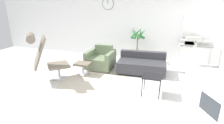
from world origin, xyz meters
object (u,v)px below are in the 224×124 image
(lounge_chair, at_px, (44,53))
(shelf_unit, at_px, (193,42))
(ottoman, at_px, (83,66))
(side_table, at_px, (152,78))
(potted_plant, at_px, (137,46))
(armchair_red, at_px, (101,60))
(crt_television, at_px, (221,106))
(couch_low, at_px, (142,65))

(lounge_chair, distance_m, shelf_unit, 4.77)
(ottoman, xyz_separation_m, side_table, (2.11, -0.61, 0.14))
(potted_plant, bearing_deg, shelf_unit, 5.26)
(ottoman, bearing_deg, armchair_red, 63.71)
(potted_plant, relative_size, shelf_unit, 0.76)
(lounge_chair, bearing_deg, armchair_red, 98.60)
(lounge_chair, relative_size, crt_television, 1.86)
(lounge_chair, distance_m, armchair_red, 1.84)
(armchair_red, bearing_deg, crt_television, 149.93)
(ottoman, height_order, couch_low, couch_low)
(ottoman, height_order, crt_television, crt_television)
(lounge_chair, xyz_separation_m, armchair_red, (1.10, 1.38, -0.51))
(couch_low, relative_size, side_table, 3.21)
(crt_television, xyz_separation_m, potted_plant, (-2.10, 2.96, 0.29))
(potted_plant, bearing_deg, crt_television, -54.61)
(side_table, relative_size, shelf_unit, 0.28)
(armchair_red, xyz_separation_m, side_table, (1.78, -1.27, 0.13))
(ottoman, xyz_separation_m, armchair_red, (0.33, 0.67, 0.01))
(side_table, bearing_deg, lounge_chair, -177.82)
(ottoman, distance_m, shelf_unit, 3.77)
(crt_television, bearing_deg, lounge_chair, 55.89)
(side_table, distance_m, potted_plant, 2.52)
(couch_low, height_order, potted_plant, potted_plant)
(lounge_chair, relative_size, couch_low, 0.90)
(armchair_red, distance_m, side_table, 2.20)
(lounge_chair, distance_m, couch_low, 2.90)
(ottoman, xyz_separation_m, couch_low, (1.67, 0.75, -0.04))
(couch_low, distance_m, potted_plant, 1.14)
(armchair_red, height_order, side_table, armchair_red)
(crt_television, relative_size, shelf_unit, 0.43)
(crt_television, distance_m, shelf_unit, 3.18)
(side_table, bearing_deg, armchair_red, 144.48)
(couch_low, bearing_deg, crt_television, 128.96)
(lounge_chair, xyz_separation_m, shelf_unit, (3.96, 2.67, 0.02))
(lounge_chair, bearing_deg, ottoman, 90.00)
(couch_low, height_order, side_table, couch_low)
(armchair_red, bearing_deg, couch_low, -175.79)
(ottoman, relative_size, shelf_unit, 0.27)
(armchair_red, bearing_deg, lounge_chair, 52.18)
(side_table, xyz_separation_m, crt_television, (1.31, -0.57, -0.14))
(ottoman, bearing_deg, shelf_unit, 31.50)
(ottoman, xyz_separation_m, potted_plant, (1.32, 1.78, 0.30))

